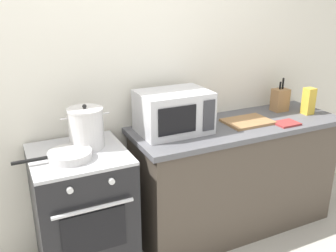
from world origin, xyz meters
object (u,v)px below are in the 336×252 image
(stock_pot, at_px, (86,128))
(stove, at_px, (83,215))
(frying_pan, at_px, (69,155))
(cutting_board, at_px, (248,122))
(microwave, at_px, (173,112))
(knife_block, at_px, (280,100))
(pasta_box, at_px, (309,101))
(oven_mitt, at_px, (287,123))

(stock_pot, bearing_deg, stove, -139.40)
(frying_pan, relative_size, cutting_board, 1.29)
(stove, height_order, microwave, microwave)
(knife_block, bearing_deg, cutting_board, -162.20)
(stove, relative_size, cutting_board, 2.56)
(stock_pot, bearing_deg, knife_block, 2.47)
(stock_pot, relative_size, pasta_box, 1.43)
(frying_pan, xyz_separation_m, oven_mitt, (1.63, -0.09, -0.02))
(cutting_board, xyz_separation_m, oven_mitt, (0.25, -0.16, -0.00))
(cutting_board, xyz_separation_m, pasta_box, (0.59, -0.03, 0.10))
(knife_block, xyz_separation_m, oven_mitt, (-0.19, -0.30, -0.09))
(stove, xyz_separation_m, knife_block, (1.75, 0.14, 0.56))
(frying_pan, distance_m, pasta_box, 1.97)
(stock_pot, xyz_separation_m, knife_block, (1.67, 0.07, -0.03))
(microwave, relative_size, knife_block, 1.77)
(stock_pot, height_order, cutting_board, stock_pot)
(stove, height_order, stock_pot, stock_pot)
(knife_block, bearing_deg, stock_pot, -177.53)
(stock_pot, relative_size, frying_pan, 0.68)
(microwave, relative_size, oven_mitt, 2.78)
(stove, height_order, frying_pan, frying_pan)
(knife_block, bearing_deg, frying_pan, -173.29)
(stock_pot, relative_size, microwave, 0.63)
(microwave, bearing_deg, knife_block, 3.40)
(frying_pan, distance_m, microwave, 0.80)
(stove, distance_m, pasta_box, 1.99)
(knife_block, height_order, pasta_box, knife_block)
(frying_pan, distance_m, cutting_board, 1.39)
(cutting_board, distance_m, knife_block, 0.47)
(knife_block, relative_size, oven_mitt, 1.57)
(stove, height_order, pasta_box, pasta_box)
(stove, distance_m, knife_block, 1.85)
(pasta_box, relative_size, oven_mitt, 1.22)
(cutting_board, relative_size, oven_mitt, 2.00)
(stove, relative_size, frying_pan, 1.98)
(frying_pan, distance_m, knife_block, 1.84)
(stove, height_order, knife_block, knife_block)
(stove, bearing_deg, pasta_box, -0.87)
(stock_pot, height_order, pasta_box, stock_pot)
(stove, bearing_deg, oven_mitt, -5.80)
(microwave, bearing_deg, cutting_board, -7.34)
(stock_pot, relative_size, cutting_board, 0.87)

